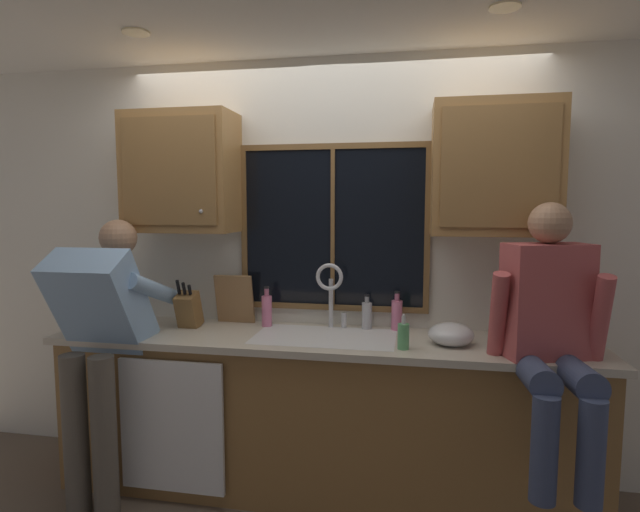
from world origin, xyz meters
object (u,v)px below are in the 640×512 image
Objects in this scene: person_sitting_on_counter at (551,325)px; cutting_board at (235,299)px; bottle_tall_clear at (367,315)px; bottle_green_glass at (397,314)px; bottle_amber_small at (267,310)px; person_standing at (101,333)px; soap_dispenser at (403,336)px; knife_block at (189,310)px; mixing_bowl at (451,334)px.

person_sitting_on_counter is 4.01× the size of cutting_board.
person_sitting_on_counter is at bearing -28.30° from bottle_tall_clear.
cutting_board is 1.02m from bottle_green_glass.
person_sitting_on_counter is at bearing -34.18° from bottle_green_glass.
person_standing is at bearing -147.64° from bottle_amber_small.
soap_dispenser is at bearing 5.64° from person_standing.
person_standing is at bearing -160.73° from bottle_green_glass.
bottle_tall_clear is (1.07, 0.16, -0.02)m from knife_block.
bottle_amber_small reaches higher than soap_dispenser.
cutting_board reaches higher than soap_dispenser.
knife_block is 1.55m from mixing_bowl.
soap_dispenser is at bearing -83.20° from bottle_green_glass.
cutting_board is 1.34× the size of bottle_green_glass.
bottle_green_glass is at bearing 2.25° from bottle_tall_clear.
knife_block is at bearing 170.64° from person_sitting_on_counter.
bottle_green_glass is at bearing 3.68° from bottle_amber_small.
person_sitting_on_counter is at bearing -16.34° from bottle_amber_small.
bottle_tall_clear is (-0.23, 0.39, 0.02)m from soap_dispenser.
knife_block is 1.33× the size of mixing_bowl.
person_standing is 1.51m from bottle_tall_clear.
person_sitting_on_counter is 5.08× the size of bottle_amber_small.
soap_dispenser is at bearing -9.73° from knife_block.
bottle_tall_clear is (-0.18, -0.01, -0.01)m from bottle_green_glass.
mixing_bowl is at bearing 28.63° from soap_dispenser.
bottle_green_glass is at bearing 139.12° from mixing_bowl.
mixing_bowl is (1.88, 0.30, 0.01)m from person_standing.
bottle_green_glass reaches higher than bottle_tall_clear.
bottle_amber_small is (-0.84, 0.34, 0.03)m from soap_dispenser.
mixing_bowl is 0.97× the size of bottle_amber_small.
cutting_board is (0.24, 0.16, 0.05)m from knife_block.
knife_block reaches higher than bottle_tall_clear.
person_standing is 1.91m from mixing_bowl.
soap_dispenser is at bearing -59.73° from bottle_tall_clear.
bottle_amber_small is (-1.52, 0.45, -0.08)m from person_sitting_on_counter.
bottle_amber_small is (0.22, -0.04, -0.05)m from cutting_board.
person_sitting_on_counter is 6.78× the size of soap_dispenser.
person_sitting_on_counter is 1.81m from cutting_board.
bottle_green_glass is 0.95× the size of bottle_amber_small.
knife_block is at bearing -145.66° from cutting_board.
soap_dispenser is 0.79× the size of bottle_green_glass.
soap_dispenser is at bearing -22.23° from bottle_amber_small.
soap_dispenser is at bearing 171.35° from person_sitting_on_counter.
person_standing reaches higher than bottle_green_glass.
bottle_amber_small is at bearing -176.32° from bottle_green_glass.
bottle_tall_clear is at bearing 8.70° from knife_block.
person_sitting_on_counter is at bearing -15.59° from cutting_board.
bottle_amber_small is at bearing 32.36° from person_standing.
person_standing reaches higher than knife_block.
bottle_amber_small reaches higher than bottle_green_glass.
bottle_green_glass is 0.18m from bottle_tall_clear.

